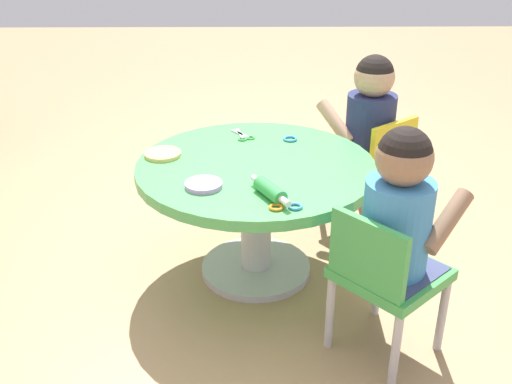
% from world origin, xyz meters
% --- Properties ---
extents(ground_plane, '(10.00, 10.00, 0.00)m').
position_xyz_m(ground_plane, '(0.00, 0.00, 0.00)').
color(ground_plane, tan).
extents(craft_table, '(0.90, 0.90, 0.48)m').
position_xyz_m(craft_table, '(0.00, 0.00, 0.37)').
color(craft_table, silver).
rests_on(craft_table, ground).
extents(child_chair_left, '(0.42, 0.42, 0.54)m').
position_xyz_m(child_chair_left, '(-0.49, -0.40, 0.31)').
color(child_chair_left, '#B7B7BC').
rests_on(child_chair_left, ground).
extents(seated_child_left, '(0.43, 0.44, 0.51)m').
position_xyz_m(seated_child_left, '(-0.46, -0.43, 0.53)').
color(seated_child_left, '#3F4772').
rests_on(seated_child_left, ground).
extents(child_chair_right, '(0.42, 0.42, 0.54)m').
position_xyz_m(child_chair_right, '(0.36, -0.52, 0.31)').
color(child_chair_right, '#B7B7BC').
rests_on(child_chair_right, ground).
extents(seated_child_right, '(0.44, 0.42, 0.51)m').
position_xyz_m(seated_child_right, '(0.39, -0.49, 0.53)').
color(seated_child_right, '#3F4772').
rests_on(seated_child_right, ground).
extents(rolling_pin, '(0.21, 0.13, 0.05)m').
position_xyz_m(rolling_pin, '(-0.28, -0.04, 0.50)').
color(rolling_pin, green).
rests_on(rolling_pin, craft_table).
extents(craft_scissors, '(0.14, 0.11, 0.01)m').
position_xyz_m(craft_scissors, '(0.27, 0.05, 0.48)').
color(craft_scissors, silver).
rests_on(craft_scissors, craft_table).
extents(playdough_blob_0, '(0.13, 0.13, 0.02)m').
position_xyz_m(playdough_blob_0, '(-0.20, 0.18, 0.49)').
color(playdough_blob_0, '#CC99E5').
rests_on(playdough_blob_0, craft_table).
extents(playdough_blob_1, '(0.14, 0.14, 0.01)m').
position_xyz_m(playdough_blob_1, '(0.08, 0.36, 0.49)').
color(playdough_blob_1, '#F2CC72').
rests_on(playdough_blob_1, craft_table).
extents(cookie_cutter_0, '(0.05, 0.05, 0.01)m').
position_xyz_m(cookie_cutter_0, '(-0.36, -0.12, 0.48)').
color(cookie_cutter_0, '#3F99D8').
rests_on(cookie_cutter_0, craft_table).
extents(cookie_cutter_1, '(0.06, 0.06, 0.01)m').
position_xyz_m(cookie_cutter_1, '(0.24, -0.14, 0.48)').
color(cookie_cutter_1, '#3F99D8').
rests_on(cookie_cutter_1, craft_table).
extents(cookie_cutter_2, '(0.05, 0.05, 0.01)m').
position_xyz_m(cookie_cutter_2, '(-0.36, -0.06, 0.48)').
color(cookie_cutter_2, orange).
rests_on(cookie_cutter_2, craft_table).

